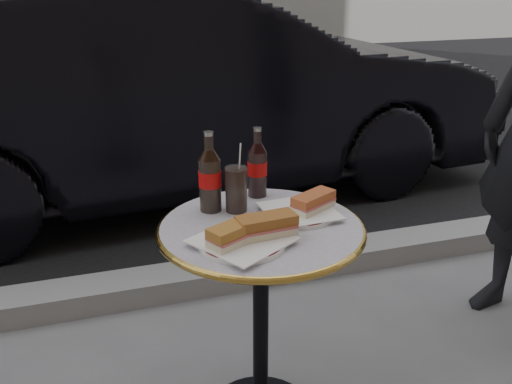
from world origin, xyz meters
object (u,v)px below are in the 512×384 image
object	(u,v)px
plate_left	(242,243)
cola_bottle_left	(210,172)
parked_car	(183,92)
cola_bottle_right	(257,162)
plate_right	(299,213)
cola_glass	(236,189)
bistro_table	(261,329)

from	to	relation	value
plate_left	cola_bottle_left	bearing A→B (deg)	95.70
plate_left	parked_car	world-z (taller)	parked_car
plate_left	cola_bottle_left	size ratio (longest dim) A/B	0.95
cola_bottle_left	cola_bottle_right	world-z (taller)	cola_bottle_left
cola_bottle_right	plate_left	bearing A→B (deg)	-114.26
plate_right	parked_car	xyz separation A→B (m)	(0.04, 2.17, -0.05)
cola_bottle_left	cola_glass	xyz separation A→B (m)	(0.08, -0.03, -0.06)
plate_left	plate_right	distance (m)	0.27
plate_left	bistro_table	bearing A→B (deg)	49.57
plate_right	cola_bottle_right	xyz separation A→B (m)	(-0.08, 0.19, 0.11)
plate_left	cola_bottle_right	bearing A→B (deg)	65.74
plate_right	cola_bottle_left	world-z (taller)	cola_bottle_left
bistro_table	plate_left	world-z (taller)	plate_left
cola_glass	parked_car	xyz separation A→B (m)	(0.22, 2.08, -0.12)
plate_left	cola_glass	bearing A→B (deg)	77.96
plate_left	cola_bottle_right	world-z (taller)	cola_bottle_right
cola_bottle_left	plate_right	bearing A→B (deg)	-25.49
plate_left	plate_right	world-z (taller)	plate_left
bistro_table	plate_left	bearing A→B (deg)	-130.43
cola_glass	parked_car	world-z (taller)	parked_car
cola_glass	plate_left	bearing A→B (deg)	-102.04
cola_bottle_right	cola_glass	size ratio (longest dim) A/B	1.63
plate_right	cola_bottle_left	xyz separation A→B (m)	(-0.25, 0.12, 0.12)
parked_car	cola_bottle_left	bearing A→B (deg)	167.15
plate_left	cola_glass	size ratio (longest dim) A/B	1.68
plate_left	plate_right	bearing A→B (deg)	32.02
cola_bottle_left	parked_car	distance (m)	2.08
plate_left	parked_car	bearing A→B (deg)	83.37
cola_bottle_right	parked_car	xyz separation A→B (m)	(0.12, 1.98, -0.17)
bistro_table	cola_bottle_left	xyz separation A→B (m)	(-0.12, 0.16, 0.49)
cola_bottle_right	cola_glass	distance (m)	0.15
plate_right	cola_glass	bearing A→B (deg)	152.74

